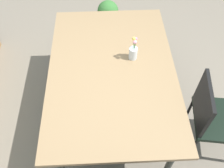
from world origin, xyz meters
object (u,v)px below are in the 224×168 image
(chair_near_left, at_px, (213,115))
(potted_plant, at_px, (108,16))
(dining_table, at_px, (112,73))
(flower_vase, at_px, (133,51))

(chair_near_left, distance_m, potted_plant, 2.06)
(dining_table, relative_size, potted_plant, 3.65)
(dining_table, height_order, potted_plant, dining_table)
(flower_vase, height_order, potted_plant, flower_vase)
(chair_near_left, distance_m, flower_vase, 0.92)
(dining_table, distance_m, chair_near_left, 0.99)
(flower_vase, bearing_deg, chair_near_left, -125.73)
(dining_table, bearing_deg, potted_plant, -0.44)
(chair_near_left, xyz_separation_m, flower_vase, (0.50, 0.70, 0.34))
(potted_plant, bearing_deg, chair_near_left, -154.29)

